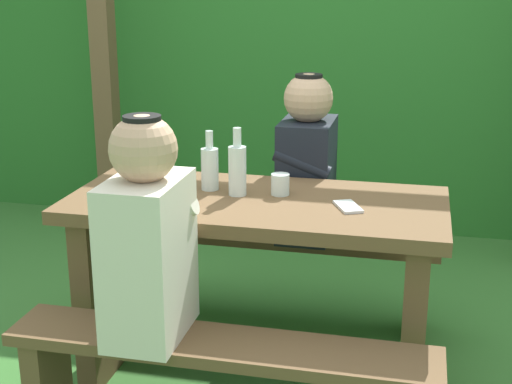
# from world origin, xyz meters

# --- Properties ---
(ground_plane) EXTENTS (12.00, 12.00, 0.00)m
(ground_plane) POSITION_xyz_m (0.00, 0.00, 0.00)
(ground_plane) COLOR #397130
(hedge_backdrop) EXTENTS (6.40, 0.88, 2.08)m
(hedge_backdrop) POSITION_xyz_m (0.00, 2.30, 1.04)
(hedge_backdrop) COLOR #2A6F28
(hedge_backdrop) RESTS_ON ground_plane
(pergola_post_left) EXTENTS (0.12, 0.12, 2.20)m
(pergola_post_left) POSITION_xyz_m (-1.27, 1.51, 1.10)
(pergola_post_left) COLOR brown
(pergola_post_left) RESTS_ON ground_plane
(picnic_table) EXTENTS (1.40, 0.64, 0.75)m
(picnic_table) POSITION_xyz_m (0.00, 0.00, 0.51)
(picnic_table) COLOR brown
(picnic_table) RESTS_ON ground_plane
(bench_near) EXTENTS (1.40, 0.24, 0.43)m
(bench_near) POSITION_xyz_m (0.00, -0.51, 0.31)
(bench_near) COLOR brown
(bench_near) RESTS_ON ground_plane
(bench_far) EXTENTS (1.40, 0.24, 0.43)m
(bench_far) POSITION_xyz_m (0.00, 0.51, 0.31)
(bench_far) COLOR brown
(bench_far) RESTS_ON ground_plane
(person_white_shirt) EXTENTS (0.25, 0.35, 0.72)m
(person_white_shirt) POSITION_xyz_m (-0.23, -0.51, 0.76)
(person_white_shirt) COLOR silver
(person_white_shirt) RESTS_ON bench_near
(person_black_coat) EXTENTS (0.25, 0.35, 0.72)m
(person_black_coat) POSITION_xyz_m (0.11, 0.51, 0.76)
(person_black_coat) COLOR black
(person_black_coat) RESTS_ON bench_far
(drinking_glass) EXTENTS (0.07, 0.07, 0.08)m
(drinking_glass) POSITION_xyz_m (0.08, 0.07, 0.79)
(drinking_glass) COLOR silver
(drinking_glass) RESTS_ON picnic_table
(bottle_left) EXTENTS (0.07, 0.07, 0.26)m
(bottle_left) POSITION_xyz_m (-0.08, 0.03, 0.85)
(bottle_left) COLOR silver
(bottle_left) RESTS_ON picnic_table
(bottle_right) EXTENTS (0.07, 0.07, 0.23)m
(bottle_right) POSITION_xyz_m (-0.20, 0.08, 0.83)
(bottle_right) COLOR silver
(bottle_right) RESTS_ON picnic_table
(cell_phone) EXTENTS (0.12, 0.16, 0.01)m
(cell_phone) POSITION_xyz_m (0.35, -0.04, 0.75)
(cell_phone) COLOR silver
(cell_phone) RESTS_ON picnic_table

